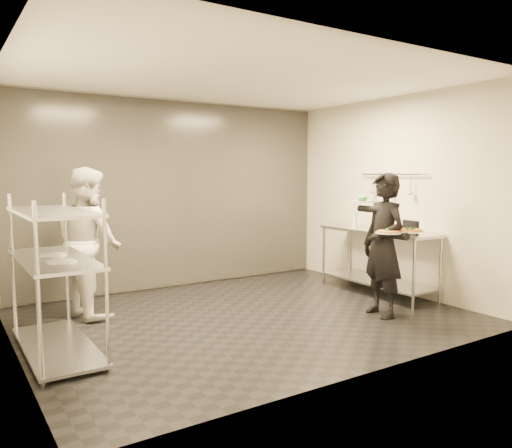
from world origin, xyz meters
TOP-DOWN VIEW (x-y plane):
  - room_shell at (0.00, 1.18)m, footprint 5.00×4.00m
  - pass_rack at (-2.15, -0.00)m, footprint 0.60×1.60m
  - prep_counter at (2.18, 0.00)m, footprint 0.60×1.80m
  - utensil_rail at (2.43, -0.00)m, footprint 0.07×1.20m
  - waiter at (1.40, -0.83)m, footprint 0.50×0.68m
  - chef at (-1.55, 1.10)m, footprint 0.83×0.98m
  - pizza_plate_near at (1.28, -1.01)m, footprint 0.30×0.30m
  - pizza_plate_far at (1.53, -1.09)m, footprint 0.35×0.35m
  - salad_plate at (1.36, -0.49)m, footprint 0.30×0.30m
  - pos_monitor at (2.06, -0.67)m, footprint 0.10×0.27m
  - bottle_green at (2.14, 0.45)m, footprint 0.08×0.08m
  - bottle_clear at (2.19, -0.17)m, footprint 0.07×0.07m
  - bottle_dark at (2.25, 0.54)m, footprint 0.06×0.06m

SIDE VIEW (x-z plane):
  - prep_counter at x=2.18m, z-range 0.17..1.09m
  - pass_rack at x=-2.15m, z-range 0.02..1.52m
  - waiter at x=1.40m, z-range 0.00..1.72m
  - chef at x=-1.55m, z-range 0.00..1.79m
  - pos_monitor at x=2.06m, z-range 0.92..1.11m
  - bottle_dark at x=2.25m, z-range 0.92..1.13m
  - bottle_clear at x=2.19m, z-range 0.92..1.14m
  - pizza_plate_near at x=1.28m, z-range 1.02..1.07m
  - pizza_plate_far at x=1.53m, z-range 1.03..1.08m
  - bottle_green at x=2.14m, z-range 0.92..1.19m
  - salad_plate at x=1.36m, z-range 1.35..1.42m
  - room_shell at x=0.00m, z-range 0.00..2.80m
  - utensil_rail at x=2.43m, z-range 1.39..1.70m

